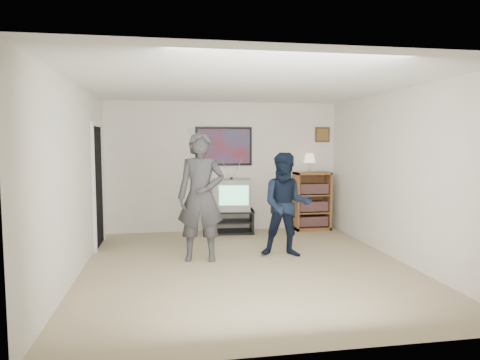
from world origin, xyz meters
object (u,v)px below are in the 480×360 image
object	(u,v)px
media_stand	(230,221)
crt_television	(231,194)
person_tall	(201,197)
bookshelf	(312,201)
person_short	(286,205)

from	to	relation	value
media_stand	crt_television	distance (m)	0.52
media_stand	person_tall	xyz separation A→B (m)	(-0.69, -1.79, 0.72)
bookshelf	person_short	distance (m)	2.12
media_stand	crt_television	world-z (taller)	crt_television
person_tall	person_short	size ratio (longest dim) A/B	1.19
media_stand	person_short	bearing A→B (deg)	-66.72
media_stand	bookshelf	world-z (taller)	bookshelf
media_stand	person_short	world-z (taller)	person_short
crt_television	person_short	distance (m)	1.88
person_tall	person_short	xyz separation A→B (m)	(1.29, 0.01, -0.15)
person_tall	person_short	world-z (taller)	person_tall
crt_television	person_short	size ratio (longest dim) A/B	0.44
person_tall	person_short	bearing A→B (deg)	9.95
crt_television	media_stand	bearing A→B (deg)	-172.11
crt_television	bookshelf	world-z (taller)	bookshelf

